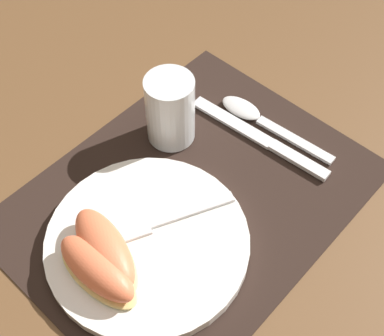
# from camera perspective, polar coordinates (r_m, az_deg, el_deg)

# --- Properties ---
(ground_plane) EXTENTS (3.00, 3.00, 0.00)m
(ground_plane) POSITION_cam_1_polar(r_m,az_deg,el_deg) (0.70, -0.24, -3.20)
(ground_plane) COLOR brown
(placemat) EXTENTS (0.46, 0.35, 0.00)m
(placemat) POSITION_cam_1_polar(r_m,az_deg,el_deg) (0.70, -0.24, -3.11)
(placemat) COLOR black
(placemat) RESTS_ON ground_plane
(plate) EXTENTS (0.25, 0.25, 0.02)m
(plate) POSITION_cam_1_polar(r_m,az_deg,el_deg) (0.65, -4.76, -7.92)
(plate) COLOR white
(plate) RESTS_ON placemat
(juice_glass) EXTENTS (0.07, 0.07, 0.10)m
(juice_glass) POSITION_cam_1_polar(r_m,az_deg,el_deg) (0.73, -2.32, 5.91)
(juice_glass) COLOR silver
(juice_glass) RESTS_ON placemat
(knife) EXTENTS (0.03, 0.22, 0.01)m
(knife) POSITION_cam_1_polar(r_m,az_deg,el_deg) (0.76, 7.45, 3.11)
(knife) COLOR silver
(knife) RESTS_ON placemat
(spoon) EXTENTS (0.04, 0.19, 0.01)m
(spoon) POSITION_cam_1_polar(r_m,az_deg,el_deg) (0.78, 6.74, 5.51)
(spoon) COLOR silver
(spoon) RESTS_ON placemat
(fork) EXTENTS (0.17, 0.10, 0.00)m
(fork) POSITION_cam_1_polar(r_m,az_deg,el_deg) (0.66, -3.98, -5.79)
(fork) COLOR silver
(fork) RESTS_ON plate
(citrus_wedge_0) EXTENTS (0.08, 0.13, 0.04)m
(citrus_wedge_0) POSITION_cam_1_polar(r_m,az_deg,el_deg) (0.63, -9.29, -8.56)
(citrus_wedge_0) COLOR #F4DB84
(citrus_wedge_0) RESTS_ON plate
(citrus_wedge_1) EXTENTS (0.05, 0.12, 0.04)m
(citrus_wedge_1) POSITION_cam_1_polar(r_m,az_deg,el_deg) (0.62, -10.09, -10.60)
(citrus_wedge_1) COLOR #F4DB84
(citrus_wedge_1) RESTS_ON plate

